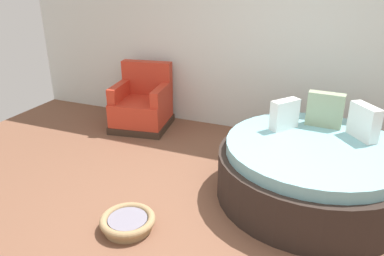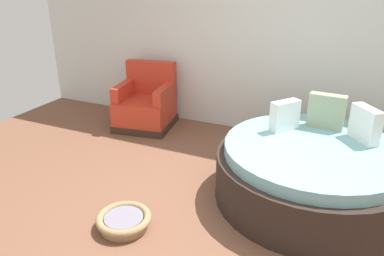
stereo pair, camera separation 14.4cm
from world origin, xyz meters
TOP-DOWN VIEW (x-y plane):
  - ground_plane at (0.00, 0.00)m, footprint 8.00×8.00m
  - back_wall at (0.00, 2.38)m, footprint 8.00×0.12m
  - round_daybed at (0.72, 0.82)m, footprint 1.93×1.93m
  - red_armchair at (-1.84, 1.84)m, footprint 0.92×0.92m
  - pet_basket at (-0.75, -0.38)m, footprint 0.51×0.51m

SIDE VIEW (x-z plane):
  - ground_plane at x=0.00m, z-range -0.02..0.00m
  - pet_basket at x=-0.75m, z-range 0.01..0.14m
  - round_daybed at x=0.72m, z-range -0.19..0.80m
  - red_armchair at x=-1.84m, z-range -0.14..0.80m
  - back_wall at x=0.00m, z-range 0.00..3.01m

